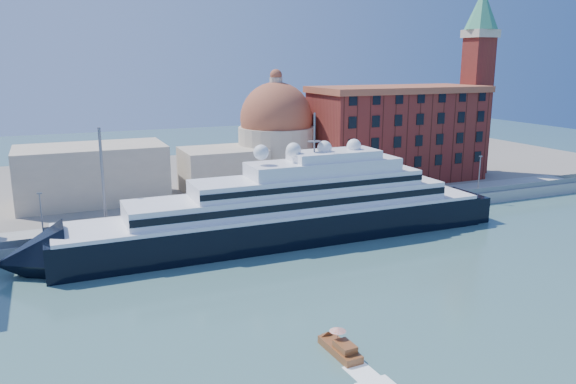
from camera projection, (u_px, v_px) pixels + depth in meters
name	position (u px, v px, depth m)	size (l,w,h in m)	color
ground	(288.00, 297.00, 75.95)	(400.00, 400.00, 0.00)	#3B6666
quay	(217.00, 224.00, 106.06)	(180.00, 10.00, 2.50)	gray
land	(171.00, 183.00, 142.77)	(260.00, 72.00, 2.00)	slate
quay_fence	(224.00, 220.00, 101.62)	(180.00, 0.10, 1.20)	slate
superyacht	(270.00, 218.00, 98.01)	(87.97, 12.20, 26.29)	black
water_taxi	(341.00, 348.00, 61.18)	(2.40, 6.38, 2.98)	brown
warehouse	(397.00, 133.00, 139.35)	(43.00, 19.00, 23.25)	maroon
campanile	(478.00, 71.00, 145.20)	(8.40, 8.40, 47.00)	maroon
church	(213.00, 153.00, 127.52)	(66.00, 18.00, 25.50)	beige
lamp_posts	(148.00, 187.00, 97.67)	(120.80, 2.40, 18.00)	slate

